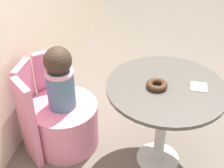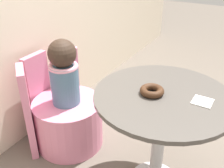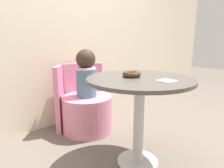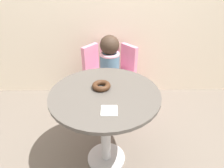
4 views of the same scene
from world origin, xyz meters
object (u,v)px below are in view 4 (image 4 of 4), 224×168
at_px(tub_chair, 110,93).
at_px(donut, 101,86).
at_px(round_table, 105,108).
at_px(child_figure, 110,58).

height_order(tub_chair, donut, donut).
distance_m(round_table, donut, 0.17).
relative_size(tub_chair, donut, 3.87).
relative_size(round_table, child_figure, 1.60).
distance_m(tub_chair, donut, 0.88).
relative_size(round_table, tub_chair, 1.49).
bearing_deg(tub_chair, donut, -95.05).
relative_size(round_table, donut, 5.78).
xyz_separation_m(child_figure, donut, (-0.06, -0.70, 0.09)).
relative_size(child_figure, donut, 3.60).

